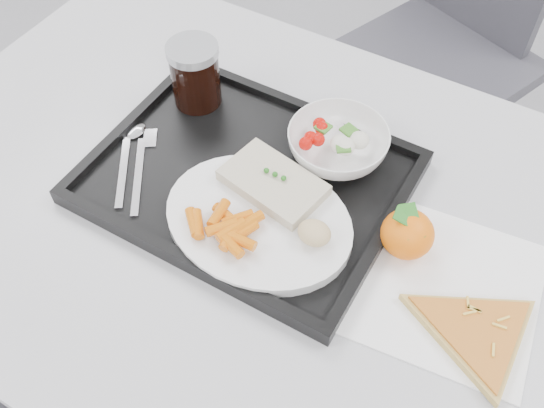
{
  "coord_description": "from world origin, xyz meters",
  "views": [
    {
      "loc": [
        0.27,
        -0.16,
        1.45
      ],
      "look_at": [
        0.01,
        0.3,
        0.77
      ],
      "focal_mm": 40.0,
      "sensor_mm": 36.0,
      "label": 1
    }
  ],
  "objects_px": {
    "dinner_plate": "(259,221)",
    "tangerine": "(407,234)",
    "tray": "(247,179)",
    "salad_bowl": "(338,144)",
    "cola_glass": "(195,73)",
    "table": "(268,235)",
    "chair": "(452,18)",
    "pizza_slice": "(476,332)"
  },
  "relations": [
    {
      "from": "dinner_plate",
      "to": "cola_glass",
      "type": "xyz_separation_m",
      "value": [
        -0.22,
        0.17,
        0.05
      ]
    },
    {
      "from": "dinner_plate",
      "to": "cola_glass",
      "type": "relative_size",
      "value": 2.5
    },
    {
      "from": "table",
      "to": "tray",
      "type": "height_order",
      "value": "tray"
    },
    {
      "from": "tray",
      "to": "pizza_slice",
      "type": "relative_size",
      "value": 2.18
    },
    {
      "from": "chair",
      "to": "cola_glass",
      "type": "bearing_deg",
      "value": -106.39
    },
    {
      "from": "table",
      "to": "cola_glass",
      "type": "height_order",
      "value": "cola_glass"
    },
    {
      "from": "chair",
      "to": "cola_glass",
      "type": "relative_size",
      "value": 8.61
    },
    {
      "from": "table",
      "to": "pizza_slice",
      "type": "height_order",
      "value": "pizza_slice"
    },
    {
      "from": "cola_glass",
      "to": "salad_bowl",
      "type": "bearing_deg",
      "value": 1.13
    },
    {
      "from": "salad_bowl",
      "to": "tangerine",
      "type": "xyz_separation_m",
      "value": [
        0.15,
        -0.1,
        -0.0
      ]
    },
    {
      "from": "chair",
      "to": "salad_bowl",
      "type": "relative_size",
      "value": 6.11
    },
    {
      "from": "chair",
      "to": "salad_bowl",
      "type": "xyz_separation_m",
      "value": [
        0.03,
        -0.75,
        0.25
      ]
    },
    {
      "from": "table",
      "to": "cola_glass",
      "type": "bearing_deg",
      "value": 148.38
    },
    {
      "from": "salad_bowl",
      "to": "dinner_plate",
      "type": "bearing_deg",
      "value": -101.65
    },
    {
      "from": "dinner_plate",
      "to": "tray",
      "type": "bearing_deg",
      "value": 132.01
    },
    {
      "from": "table",
      "to": "salad_bowl",
      "type": "relative_size",
      "value": 7.89
    },
    {
      "from": "tray",
      "to": "salad_bowl",
      "type": "xyz_separation_m",
      "value": [
        0.1,
        0.11,
        0.03
      ]
    },
    {
      "from": "dinner_plate",
      "to": "tangerine",
      "type": "bearing_deg",
      "value": 21.61
    },
    {
      "from": "pizza_slice",
      "to": "cola_glass",
      "type": "bearing_deg",
      "value": 162.25
    },
    {
      "from": "salad_bowl",
      "to": "tangerine",
      "type": "distance_m",
      "value": 0.18
    },
    {
      "from": "salad_bowl",
      "to": "cola_glass",
      "type": "bearing_deg",
      "value": -178.87
    },
    {
      "from": "dinner_plate",
      "to": "tangerine",
      "type": "distance_m",
      "value": 0.2
    },
    {
      "from": "chair",
      "to": "table",
      "type": "bearing_deg",
      "value": -90.96
    },
    {
      "from": "cola_glass",
      "to": "tangerine",
      "type": "bearing_deg",
      "value": -12.97
    },
    {
      "from": "cola_glass",
      "to": "table",
      "type": "bearing_deg",
      "value": -31.62
    },
    {
      "from": "tangerine",
      "to": "cola_glass",
      "type": "bearing_deg",
      "value": 167.03
    },
    {
      "from": "chair",
      "to": "tangerine",
      "type": "height_order",
      "value": "chair"
    },
    {
      "from": "salad_bowl",
      "to": "cola_glass",
      "type": "xyz_separation_m",
      "value": [
        -0.25,
        -0.0,
        0.03
      ]
    },
    {
      "from": "table",
      "to": "dinner_plate",
      "type": "distance_m",
      "value": 0.1
    },
    {
      "from": "dinner_plate",
      "to": "salad_bowl",
      "type": "xyz_separation_m",
      "value": [
        0.04,
        0.17,
        0.01
      ]
    },
    {
      "from": "tray",
      "to": "dinner_plate",
      "type": "xyz_separation_m",
      "value": [
        0.06,
        -0.07,
        0.02
      ]
    },
    {
      "from": "dinner_plate",
      "to": "pizza_slice",
      "type": "distance_m",
      "value": 0.32
    },
    {
      "from": "salad_bowl",
      "to": "tangerine",
      "type": "relative_size",
      "value": 1.7
    },
    {
      "from": "table",
      "to": "dinner_plate",
      "type": "xyz_separation_m",
      "value": [
        0.01,
        -0.04,
        0.09
      ]
    },
    {
      "from": "tray",
      "to": "tangerine",
      "type": "xyz_separation_m",
      "value": [
        0.25,
        0.01,
        0.03
      ]
    },
    {
      "from": "chair",
      "to": "pizza_slice",
      "type": "xyz_separation_m",
      "value": [
        0.31,
        -0.93,
        0.22
      ]
    },
    {
      "from": "table",
      "to": "dinner_plate",
      "type": "bearing_deg",
      "value": -77.42
    },
    {
      "from": "table",
      "to": "chair",
      "type": "distance_m",
      "value": 0.9
    },
    {
      "from": "salad_bowl",
      "to": "table",
      "type": "bearing_deg",
      "value": -108.58
    },
    {
      "from": "dinner_plate",
      "to": "cola_glass",
      "type": "height_order",
      "value": "cola_glass"
    },
    {
      "from": "chair",
      "to": "pizza_slice",
      "type": "bearing_deg",
      "value": -71.47
    },
    {
      "from": "table",
      "to": "tangerine",
      "type": "distance_m",
      "value": 0.22
    }
  ]
}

